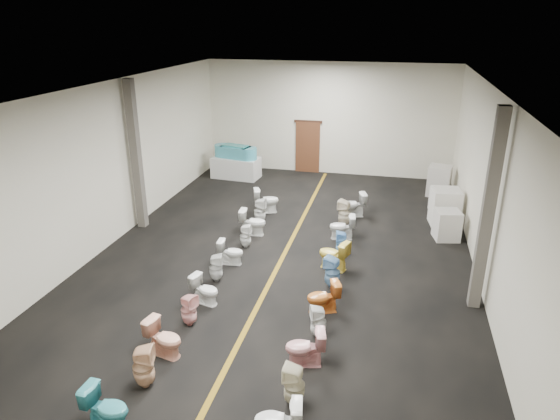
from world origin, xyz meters
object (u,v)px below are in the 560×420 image
at_px(toilet_left_4, 205,290).
at_px(toilet_left_3, 189,310).
at_px(toilet_left_5, 216,268).
at_px(toilet_right_9, 342,227).
at_px(toilet_right_6, 332,272).
at_px(toilet_right_8, 342,243).
at_px(toilet_left_10, 266,200).
at_px(appliance_crate_c, 442,201).
at_px(appliance_crate_a, 447,225).
at_px(toilet_right_3, 305,348).
at_px(toilet_left_6, 231,252).
at_px(toilet_right_7, 333,255).
at_px(toilet_left_2, 164,338).
at_px(appliance_crate_d, 439,181).
at_px(toilet_right_4, 318,322).
at_px(bathtub, 236,152).
at_px(toilet_left_0, 107,408).
at_px(appliance_crate_b, 445,207).
at_px(toilet_left_7, 246,236).
at_px(toilet_right_2, 294,385).
at_px(toilet_right_11, 354,205).
at_px(toilet_left_1, 143,367).
at_px(toilet_left_8, 253,222).
at_px(toilet_left_9, 260,211).
at_px(toilet_right_5, 323,297).
at_px(display_table, 236,168).
at_px(toilet_right_10, 345,213).

bearing_deg(toilet_left_4, toilet_left_3, -166.13).
bearing_deg(toilet_left_5, toilet_right_9, -53.62).
relative_size(toilet_right_6, toilet_right_8, 1.16).
height_order(toilet_left_5, toilet_left_10, toilet_left_10).
distance_m(appliance_crate_c, toilet_left_3, 9.81).
xyz_separation_m(appliance_crate_a, toilet_right_3, (-2.99, -6.57, -0.06)).
bearing_deg(toilet_left_6, appliance_crate_c, -51.64).
height_order(appliance_crate_c, toilet_right_7, toilet_right_7).
bearing_deg(toilet_left_2, appliance_crate_d, -15.00).
bearing_deg(toilet_right_9, toilet_right_4, -7.42).
bearing_deg(toilet_left_4, toilet_left_6, 16.57).
bearing_deg(appliance_crate_a, bathtub, 151.21).
xyz_separation_m(toilet_left_0, toilet_left_6, (0.10, 5.82, -0.04)).
height_order(appliance_crate_b, toilet_right_4, appliance_crate_b).
relative_size(toilet_left_7, toilet_left_10, 0.83).
bearing_deg(toilet_left_2, toilet_left_10, 12.71).
height_order(toilet_left_6, toilet_right_2, toilet_right_2).
bearing_deg(toilet_right_11, toilet_left_1, -36.33).
relative_size(appliance_crate_b, toilet_left_8, 1.46).
relative_size(toilet_left_9, toilet_right_6, 1.00).
distance_m(toilet_left_9, toilet_right_5, 5.38).
distance_m(toilet_left_1, toilet_right_4, 3.48).
bearing_deg(toilet_left_4, toilet_left_2, -167.28).
bearing_deg(bathtub, appliance_crate_a, -15.49).
bearing_deg(appliance_crate_d, toilet_left_5, -125.84).
bearing_deg(toilet_left_9, display_table, 27.80).
height_order(display_table, appliance_crate_b, appliance_crate_b).
xyz_separation_m(toilet_left_4, toilet_right_6, (2.71, 1.36, 0.06)).
xyz_separation_m(toilet_left_4, toilet_left_7, (0.02, 3.05, 0.01)).
height_order(appliance_crate_d, toilet_left_6, appliance_crate_d).
height_order(appliance_crate_b, toilet_left_10, appliance_crate_b).
bearing_deg(toilet_left_2, appliance_crate_a, -26.85).
relative_size(appliance_crate_d, toilet_left_2, 1.46).
xyz_separation_m(toilet_right_3, toilet_right_11, (0.16, 7.72, 0.03)).
bearing_deg(toilet_left_10, toilet_right_4, -177.03).
distance_m(appliance_crate_c, toilet_left_4, 9.08).
distance_m(appliance_crate_d, toilet_right_10, 4.76).
bearing_deg(toilet_left_9, toilet_right_11, -65.64).
relative_size(toilet_left_9, toilet_right_5, 1.10).
height_order(bathtub, appliance_crate_b, bathtub).
relative_size(bathtub, toilet_left_3, 2.52).
xyz_separation_m(appliance_crate_a, appliance_crate_d, (0.00, 3.96, 0.11)).
xyz_separation_m(bathtub, appliance_crate_c, (7.86, -2.12, -0.67)).
height_order(appliance_crate_d, toilet_left_5, appliance_crate_d).
xyz_separation_m(appliance_crate_b, appliance_crate_c, (0.00, 1.07, -0.18)).
distance_m(appliance_crate_d, toilet_left_0, 13.99).
bearing_deg(toilet_left_5, toilet_left_8, -15.21).
relative_size(toilet_left_7, toilet_right_3, 0.92).
xyz_separation_m(toilet_left_2, toilet_left_4, (0.08, 1.94, -0.04)).
height_order(bathtub, toilet_left_2, bathtub).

